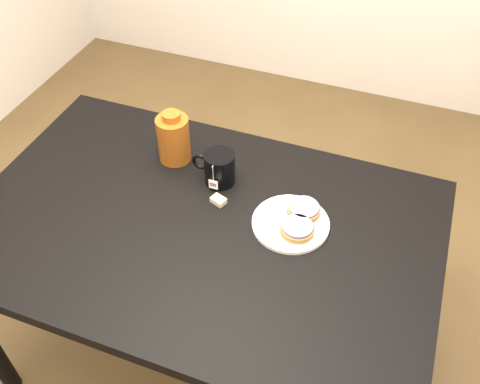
% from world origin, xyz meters
% --- Properties ---
extents(ground_plane, '(4.00, 4.00, 0.00)m').
position_xyz_m(ground_plane, '(0.00, 0.00, 0.00)').
color(ground_plane, brown).
extents(table, '(1.40, 0.90, 0.75)m').
position_xyz_m(table, '(0.00, 0.00, 0.67)').
color(table, black).
rests_on(table, ground_plane).
extents(plate, '(0.23, 0.23, 0.02)m').
position_xyz_m(plate, '(0.25, 0.09, 0.76)').
color(plate, white).
rests_on(plate, table).
extents(bagel_back, '(0.12, 0.12, 0.03)m').
position_xyz_m(bagel_back, '(0.28, 0.14, 0.78)').
color(bagel_back, brown).
rests_on(bagel_back, plate).
extents(bagel_front, '(0.12, 0.12, 0.03)m').
position_xyz_m(bagel_front, '(0.28, 0.06, 0.78)').
color(bagel_front, brown).
rests_on(bagel_front, plate).
extents(mug, '(0.14, 0.10, 0.11)m').
position_xyz_m(mug, '(-0.02, 0.19, 0.81)').
color(mug, black).
rests_on(mug, table).
extents(teabag_pouch, '(0.05, 0.05, 0.02)m').
position_xyz_m(teabag_pouch, '(0.02, 0.10, 0.76)').
color(teabag_pouch, '#C6B793').
rests_on(teabag_pouch, table).
extents(bagel_package, '(0.14, 0.14, 0.18)m').
position_xyz_m(bagel_package, '(-0.20, 0.24, 0.83)').
color(bagel_package, '#672D0D').
rests_on(bagel_package, table).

